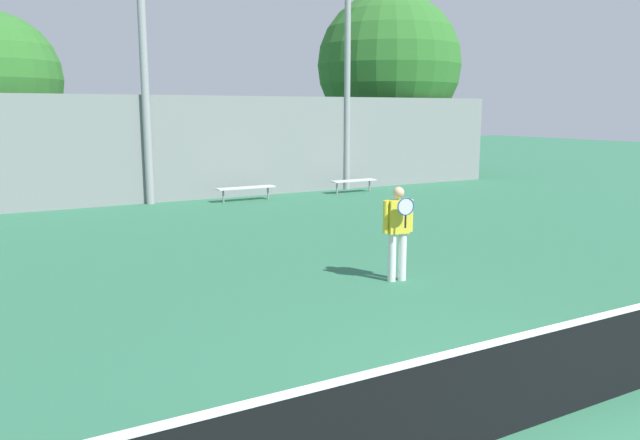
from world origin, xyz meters
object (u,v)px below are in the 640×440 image
(light_pole_near_left, at_px, (143,42))
(tree_green_broad, at_px, (389,65))
(bench_courtside_far, at_px, (353,181))
(bench_adjacent_court, at_px, (246,188))
(tennis_net, at_px, (552,373))
(tennis_player, at_px, (398,228))

(light_pole_near_left, xyz_separation_m, tree_green_broad, (11.43, 3.07, -0.12))
(bench_courtside_far, height_order, bench_adjacent_court, same)
(bench_adjacent_court, bearing_deg, tennis_net, -102.16)
(tennis_net, distance_m, light_pole_near_left, 16.59)
(tennis_player, distance_m, light_pole_near_left, 12.00)
(bench_courtside_far, distance_m, light_pole_near_left, 8.46)
(light_pole_near_left, bearing_deg, bench_courtside_far, -7.61)
(light_pole_near_left, distance_m, tree_green_broad, 11.84)
(tennis_player, bearing_deg, bench_adjacent_court, 91.70)
(tennis_net, distance_m, bench_courtside_far, 16.75)
(bench_adjacent_court, bearing_deg, tree_green_broad, 25.18)
(tree_green_broad, bearing_deg, tennis_player, -125.14)
(bench_courtside_far, relative_size, tree_green_broad, 0.22)
(tennis_net, xyz_separation_m, bench_courtside_far, (7.41, 15.02, -0.07))
(bench_adjacent_court, distance_m, tree_green_broad, 10.43)
(light_pole_near_left, bearing_deg, bench_adjacent_court, -18.11)
(bench_courtside_far, xyz_separation_m, bench_adjacent_court, (-4.18, 0.00, 0.00))
(tennis_player, relative_size, bench_courtside_far, 0.95)
(bench_courtside_far, relative_size, bench_adjacent_court, 0.88)
(tennis_player, relative_size, light_pole_near_left, 0.20)
(tennis_net, bearing_deg, bench_adjacent_court, 77.84)
(tennis_player, height_order, tree_green_broad, tree_green_broad)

